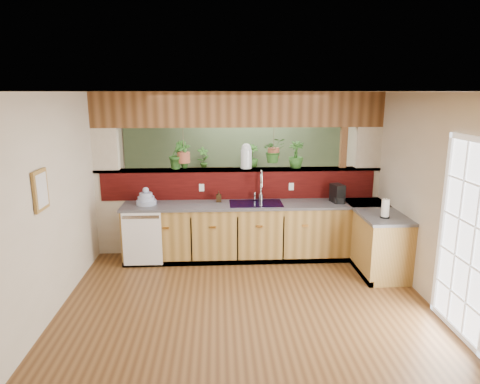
{
  "coord_description": "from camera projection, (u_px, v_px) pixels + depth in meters",
  "views": [
    {
      "loc": [
        -0.34,
        -5.45,
        2.6
      ],
      "look_at": [
        -0.01,
        0.7,
        1.15
      ],
      "focal_mm": 32.0,
      "sensor_mm": 36.0,
      "label": 1
    }
  ],
  "objects": [
    {
      "name": "hanging_plant_b",
      "position": [
        274.0,
        140.0,
        6.83
      ],
      "size": [
        0.41,
        0.37,
        0.52
      ],
      "color": "brown",
      "rests_on": "header_beam"
    },
    {
      "name": "french_door",
      "position": [
        465.0,
        242.0,
        4.52
      ],
      "size": [
        0.06,
        1.02,
        2.16
      ],
      "primitive_type": "cube",
      "color": "white",
      "rests_on": "ground"
    },
    {
      "name": "coffee_maker",
      "position": [
        337.0,
        194.0,
        6.7
      ],
      "size": [
        0.15,
        0.26,
        0.29
      ],
      "rotation": [
        0.0,
        0.0,
        0.22
      ],
      "color": "black",
      "rests_on": "countertop"
    },
    {
      "name": "framed_print",
      "position": [
        41.0,
        190.0,
        4.66
      ],
      "size": [
        0.04,
        0.35,
        0.45
      ],
      "color": "olive",
      "rests_on": "wall_left"
    },
    {
      "name": "faucet",
      "position": [
        261.0,
        184.0,
        6.76
      ],
      "size": [
        0.22,
        0.22,
        0.51
      ],
      "color": "#B7B7B2",
      "rests_on": "countertop"
    },
    {
      "name": "wall_front",
      "position": [
        285.0,
        349.0,
        2.21
      ],
      "size": [
        4.6,
        0.02,
        2.6
      ],
      "primitive_type": "cube",
      "color": "beige",
      "rests_on": "ground"
    },
    {
      "name": "shelving_console",
      "position": [
        228.0,
        194.0,
        8.95
      ],
      "size": [
        1.68,
        0.94,
        1.09
      ],
      "primitive_type": "cube",
      "rotation": [
        0.0,
        0.0,
        -0.33
      ],
      "color": "black",
      "rests_on": "ground"
    },
    {
      "name": "wall_right",
      "position": [
        415.0,
        191.0,
        5.73
      ],
      "size": [
        0.02,
        7.0,
        2.6
      ],
      "primitive_type": "cube",
      "color": "beige",
      "rests_on": "ground"
    },
    {
      "name": "soap_dispenser",
      "position": [
        219.0,
        196.0,
        6.74
      ],
      "size": [
        0.08,
        0.08,
        0.18
      ],
      "primitive_type": "imported",
      "rotation": [
        0.0,
        0.0,
        -0.02
      ],
      "color": "#352513",
      "rests_on": "countertop"
    },
    {
      "name": "dish_stack",
      "position": [
        146.0,
        199.0,
        6.58
      ],
      "size": [
        0.31,
        0.31,
        0.27
      ],
      "color": "#99A6C6",
      "rests_on": "countertop"
    },
    {
      "name": "ledge_plant_left",
      "position": [
        177.0,
        154.0,
        6.8
      ],
      "size": [
        0.31,
        0.29,
        0.47
      ],
      "primitive_type": "imported",
      "rotation": [
        0.0,
        0.0,
        0.37
      ],
      "color": "#26541D",
      "rests_on": "pass_through_ledge"
    },
    {
      "name": "wall_left",
      "position": [
        66.0,
        195.0,
        5.5
      ],
      "size": [
        0.02,
        7.0,
        2.6
      ],
      "primitive_type": "cube",
      "color": "beige",
      "rests_on": "ground"
    },
    {
      "name": "sage_backwall",
      "position": [
        234.0,
        155.0,
        9.0
      ],
      "size": [
        4.55,
        0.02,
        2.55
      ],
      "primitive_type": "cube",
      "color": "#526B49",
      "rests_on": "ground"
    },
    {
      "name": "wall_back",
      "position": [
        234.0,
        155.0,
        9.02
      ],
      "size": [
        4.6,
        0.02,
        2.6
      ],
      "primitive_type": "cube",
      "color": "beige",
      "rests_on": "ground"
    },
    {
      "name": "glass_jar",
      "position": [
        246.0,
        156.0,
        6.87
      ],
      "size": [
        0.18,
        0.18,
        0.4
      ],
      "color": "silver",
      "rests_on": "pass_through_ledge"
    },
    {
      "name": "pass_through_partition",
      "position": [
        241.0,
        180.0,
        6.95
      ],
      "size": [
        4.6,
        0.21,
        2.6
      ],
      "color": "beige",
      "rests_on": "ground"
    },
    {
      "name": "countertop",
      "position": [
        294.0,
        232.0,
        6.7
      ],
      "size": [
        4.14,
        1.52,
        0.9
      ],
      "color": "olive",
      "rests_on": "ground"
    },
    {
      "name": "navy_sink",
      "position": [
        256.0,
        208.0,
        6.68
      ],
      "size": [
        0.82,
        0.5,
        0.18
      ],
      "color": "black",
      "rests_on": "countertop"
    },
    {
      "name": "ground",
      "position": [
        244.0,
        284.0,
        5.91
      ],
      "size": [
        4.6,
        7.0,
        0.01
      ],
      "primitive_type": "cube",
      "color": "brown",
      "rests_on": "ground"
    },
    {
      "name": "shelf_plant_b",
      "position": [
        251.0,
        157.0,
        8.79
      ],
      "size": [
        0.31,
        0.31,
        0.5
      ],
      "primitive_type": "imported",
      "rotation": [
        0.0,
        0.0,
        0.11
      ],
      "color": "#26541D",
      "rests_on": "shelving_console"
    },
    {
      "name": "ledge_plant_right",
      "position": [
        296.0,
        155.0,
        6.9
      ],
      "size": [
        0.3,
        0.3,
        0.43
      ],
      "primitive_type": "imported",
      "rotation": [
        0.0,
        0.0,
        -0.3
      ],
      "color": "#26541D",
      "rests_on": "pass_through_ledge"
    },
    {
      "name": "header_beam",
      "position": [
        239.0,
        110.0,
        6.69
      ],
      "size": [
        4.6,
        0.15,
        0.55
      ],
      "primitive_type": "cube",
      "color": "brown",
      "rests_on": "ground"
    },
    {
      "name": "ceiling",
      "position": [
        244.0,
        92.0,
        5.32
      ],
      "size": [
        4.6,
        7.0,
        0.01
      ],
      "primitive_type": "cube",
      "color": "brown",
      "rests_on": "ground"
    },
    {
      "name": "paper_towel",
      "position": [
        385.0,
        209.0,
        5.89
      ],
      "size": [
        0.13,
        0.13,
        0.28
      ],
      "color": "black",
      "rests_on": "countertop"
    },
    {
      "name": "dishwasher",
      "position": [
        142.0,
        239.0,
        6.38
      ],
      "size": [
        0.58,
        0.03,
        0.82
      ],
      "color": "white",
      "rests_on": "ground"
    },
    {
      "name": "shelf_plant_a",
      "position": [
        203.0,
        158.0,
        8.75
      ],
      "size": [
        0.28,
        0.24,
        0.46
      ],
      "primitive_type": "imported",
      "rotation": [
        0.0,
        0.0,
        0.36
      ],
      "color": "#26541D",
      "rests_on": "shelving_console"
    },
    {
      "name": "floor_plant",
      "position": [
        271.0,
        213.0,
        8.07
      ],
      "size": [
        0.8,
        0.74,
        0.72
      ],
      "primitive_type": "imported",
      "rotation": [
        0.0,
        0.0,
        -0.34
      ],
      "color": "#26541D",
      "rests_on": "ground"
    },
    {
      "name": "pass_through_ledge",
      "position": [
        239.0,
        170.0,
        6.91
      ],
      "size": [
        4.6,
        0.21,
        0.04
      ],
      "primitive_type": "cube",
      "color": "brown",
      "rests_on": "ground"
    },
    {
      "name": "hanging_plant_a",
      "position": [
        183.0,
        147.0,
        6.78
      ],
      "size": [
        0.24,
        0.2,
        0.56
      ],
      "color": "brown",
      "rests_on": "header_beam"
    }
  ]
}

